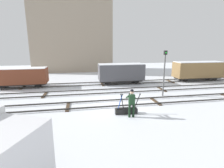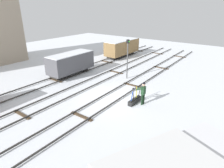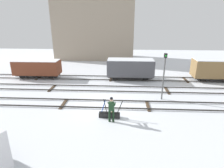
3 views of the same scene
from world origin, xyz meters
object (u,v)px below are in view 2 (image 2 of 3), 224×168
Objects in this scene: switch_lever_frame at (135,100)px; rail_worker at (143,92)px; freight_car_near_switch at (122,47)px; freight_car_mid_siding at (71,63)px; signal_post at (128,56)px.

switch_lever_frame is 0.94× the size of rail_worker.
switch_lever_frame is 0.27× the size of freight_car_near_switch.
switch_lever_frame is 15.31m from freight_car_near_switch.
rail_worker is 9.91m from freight_car_mid_siding.
freight_car_near_switch is at bearing 0.18° from freight_car_mid_siding.
freight_car_near_switch reaches higher than freight_car_mid_siding.
freight_car_near_switch is (10.39, 0.00, 0.04)m from freight_car_mid_siding.
freight_car_near_switch is at bearing 40.77° from rail_worker.
freight_car_mid_siding is at bearing 82.22° from rail_worker.
freight_car_near_switch is (12.19, 9.19, 1.18)m from switch_lever_frame.
rail_worker is 6.05m from signal_post.
freight_car_mid_siding is 0.83× the size of freight_car_near_switch.
rail_worker is 0.45× the size of signal_post.
switch_lever_frame is 0.43× the size of signal_post.
signal_post is 0.64× the size of freight_car_near_switch.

